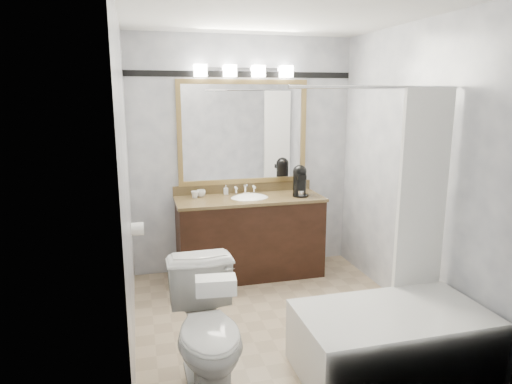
# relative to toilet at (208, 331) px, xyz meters

# --- Properties ---
(room) EXTENTS (2.42, 2.62, 2.52)m
(room) POSITION_rel_toilet_xyz_m (0.73, 0.79, 0.84)
(room) COLOR tan
(room) RESTS_ON ground
(vanity) EXTENTS (1.53, 0.58, 0.97)m
(vanity) POSITION_rel_toilet_xyz_m (0.73, 1.81, 0.03)
(vanity) COLOR black
(vanity) RESTS_ON ground
(mirror) EXTENTS (1.40, 0.04, 1.10)m
(mirror) POSITION_rel_toilet_xyz_m (0.73, 2.08, 1.09)
(mirror) COLOR #A5844A
(mirror) RESTS_ON room
(vanity_light_bar) EXTENTS (1.02, 0.14, 0.12)m
(vanity_light_bar) POSITION_rel_toilet_xyz_m (0.73, 2.02, 1.72)
(vanity_light_bar) COLOR silver
(vanity_light_bar) RESTS_ON room
(accent_stripe) EXTENTS (2.40, 0.01, 0.06)m
(accent_stripe) POSITION_rel_toilet_xyz_m (0.73, 2.09, 1.69)
(accent_stripe) COLOR black
(accent_stripe) RESTS_ON room
(bathtub) EXTENTS (1.30, 0.75, 1.96)m
(bathtub) POSITION_rel_toilet_xyz_m (1.28, -0.11, -0.13)
(bathtub) COLOR white
(bathtub) RESTS_ON ground
(tp_roll) EXTENTS (0.11, 0.12, 0.12)m
(tp_roll) POSITION_rel_toilet_xyz_m (-0.41, 1.46, 0.29)
(tp_roll) COLOR white
(tp_roll) RESTS_ON room
(toilet) EXTENTS (0.47, 0.81, 0.82)m
(toilet) POSITION_rel_toilet_xyz_m (0.00, 0.00, 0.00)
(toilet) COLOR white
(toilet) RESTS_ON ground
(tissue_box) EXTENTS (0.24, 0.15, 0.09)m
(tissue_box) POSITION_rel_toilet_xyz_m (0.00, -0.33, 0.46)
(tissue_box) COLOR white
(tissue_box) RESTS_ON toilet
(coffee_maker) EXTENTS (0.17, 0.21, 0.32)m
(coffee_maker) POSITION_rel_toilet_xyz_m (1.26, 1.77, 0.61)
(coffee_maker) COLOR black
(coffee_maker) RESTS_ON vanity
(cup_left) EXTENTS (0.10, 0.10, 0.07)m
(cup_left) POSITION_rel_toilet_xyz_m (0.24, 1.97, 0.48)
(cup_left) COLOR white
(cup_left) RESTS_ON vanity
(cup_right) EXTENTS (0.10, 0.10, 0.07)m
(cup_right) POSITION_rel_toilet_xyz_m (0.18, 1.94, 0.48)
(cup_right) COLOR white
(cup_right) RESTS_ON vanity
(soap_bottle_a) EXTENTS (0.05, 0.05, 0.10)m
(soap_bottle_a) POSITION_rel_toilet_xyz_m (0.52, 2.02, 0.49)
(soap_bottle_a) COLOR white
(soap_bottle_a) RESTS_ON vanity
(soap_bar) EXTENTS (0.08, 0.05, 0.02)m
(soap_bar) POSITION_rel_toilet_xyz_m (0.72, 1.93, 0.45)
(soap_bar) COLOR beige
(soap_bar) RESTS_ON vanity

